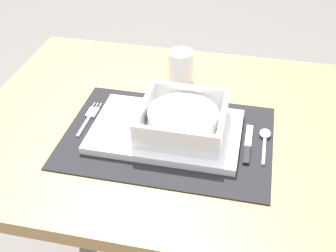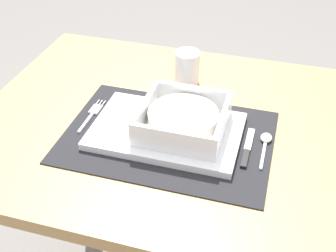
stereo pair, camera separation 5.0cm
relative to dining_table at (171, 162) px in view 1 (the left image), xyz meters
The scene contains 8 objects.
dining_table is the anchor object (origin of this frame).
placemat 0.14m from the dining_table, 84.71° to the right, with size 0.44×0.31×0.00m, color black.
serving_plate 0.14m from the dining_table, 87.07° to the right, with size 0.31×0.20×0.02m, color white.
porridge_bowl 0.17m from the dining_table, 51.34° to the right, with size 0.18×0.18×0.05m.
fork 0.22m from the dining_table, behind, with size 0.02×0.13×0.00m.
spoon 0.24m from the dining_table, ahead, with size 0.02×0.11×0.01m.
butter_knife 0.22m from the dining_table, 18.70° to the right, with size 0.01×0.13×0.01m.
drinking_glass 0.24m from the dining_table, 94.22° to the left, with size 0.06×0.06×0.08m.
Camera 1 is at (0.16, -0.77, 1.33)m, focal length 46.74 mm.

